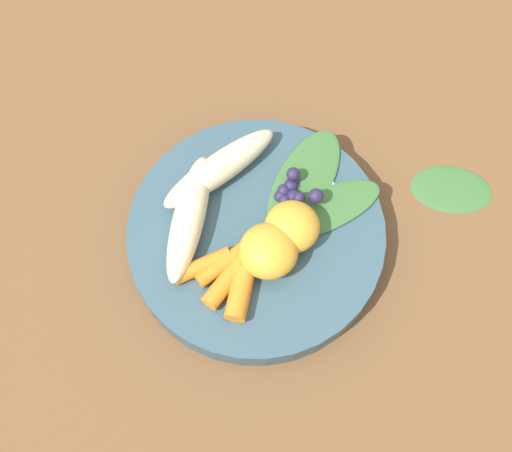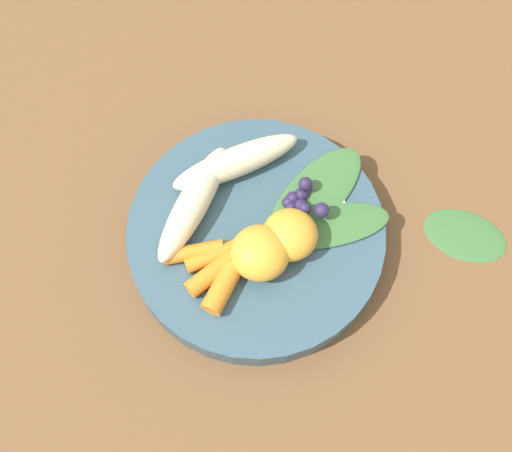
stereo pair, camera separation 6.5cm
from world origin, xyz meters
name	(u,v)px [view 2 (the right image)]	position (x,y,z in m)	size (l,w,h in m)	color
ground_plane	(256,241)	(0.00, 0.00, 0.00)	(2.40, 2.40, 0.00)	brown
bowl	(256,236)	(0.00, 0.00, 0.01)	(0.25, 0.25, 0.03)	#385666
banana_peeled_left	(193,203)	(-0.01, -0.06, 0.04)	(0.13, 0.03, 0.03)	beige
banana_peeled_right	(236,162)	(-0.06, -0.03, 0.04)	(0.13, 0.03, 0.03)	beige
orange_segment_near	(290,235)	(0.01, 0.03, 0.05)	(0.05, 0.05, 0.04)	#F4A833
orange_segment_far	(260,253)	(0.03, 0.01, 0.05)	(0.05, 0.05, 0.04)	#F4A833
carrot_front	(194,252)	(0.04, -0.05, 0.04)	(0.01, 0.01, 0.06)	orange
carrot_mid_left	(213,256)	(0.04, -0.03, 0.04)	(0.01, 0.01, 0.05)	orange
carrot_mid_right	(216,270)	(0.05, -0.03, 0.04)	(0.02, 0.02, 0.06)	orange
carrot_rear	(222,288)	(0.07, -0.02, 0.04)	(0.02, 0.02, 0.05)	orange
blueberry_pile	(302,200)	(-0.03, 0.04, 0.04)	(0.04, 0.05, 0.03)	#2D234C
coconut_shred_patch	(326,211)	(-0.03, 0.06, 0.03)	(0.04, 0.04, 0.00)	white
kale_leaf_left	(326,226)	(-0.01, 0.07, 0.03)	(0.12, 0.05, 0.01)	#3D7038
kale_leaf_right	(316,193)	(-0.05, 0.05, 0.03)	(0.13, 0.05, 0.01)	#3D7038
kale_leaf_stray	(466,235)	(-0.04, 0.21, 0.00)	(0.08, 0.05, 0.01)	#3D7038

